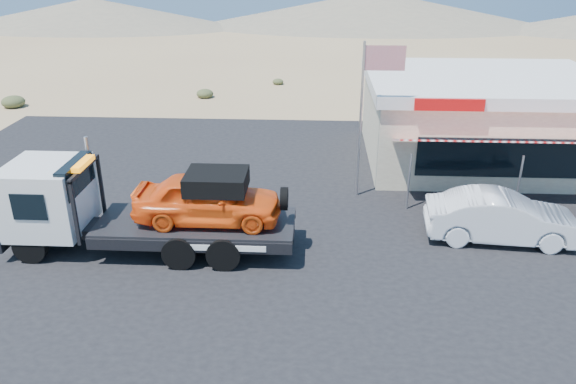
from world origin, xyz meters
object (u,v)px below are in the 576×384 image
object	(u,v)px
tow_truck	(143,204)
white_sedan	(502,218)
jerky_store	(481,118)
flagpole	(368,103)

from	to	relation	value
tow_truck	white_sedan	xyz separation A→B (m)	(11.67, 1.22, -0.78)
jerky_store	flagpole	world-z (taller)	flagpole
jerky_store	tow_truck	bearing A→B (deg)	-144.56
flagpole	white_sedan	bearing A→B (deg)	-38.82
flagpole	jerky_store	bearing A→B (deg)	38.79
flagpole	tow_truck	bearing A→B (deg)	-147.30
tow_truck	jerky_store	xyz separation A→B (m)	(12.90, 9.18, 0.37)
white_sedan	tow_truck	bearing A→B (deg)	100.76
white_sedan	flagpole	bearing A→B (deg)	55.99
tow_truck	flagpole	size ratio (longest dim) A/B	1.50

